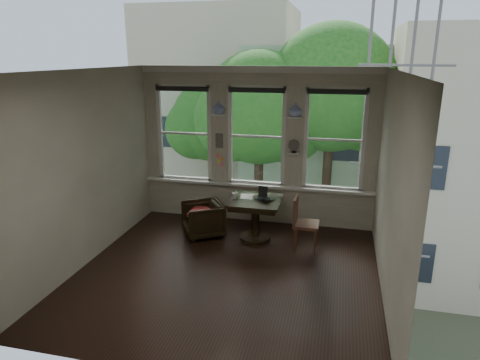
% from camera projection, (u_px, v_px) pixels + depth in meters
% --- Properties ---
extents(ground, '(4.50, 4.50, 0.00)m').
position_uv_depth(ground, '(227.00, 273.00, 6.52)').
color(ground, black).
rests_on(ground, ground).
extents(ceiling, '(4.50, 4.50, 0.00)m').
position_uv_depth(ceiling, '(225.00, 70.00, 5.68)').
color(ceiling, silver).
rests_on(ceiling, ground).
extents(wall_back, '(4.50, 0.00, 4.50)m').
position_uv_depth(wall_back, '(257.00, 147.00, 8.20)').
color(wall_back, beige).
rests_on(wall_back, ground).
extents(wall_front, '(4.50, 0.00, 4.50)m').
position_uv_depth(wall_front, '(164.00, 244.00, 4.00)').
color(wall_front, beige).
rests_on(wall_front, ground).
extents(wall_left, '(0.00, 4.50, 4.50)m').
position_uv_depth(wall_left, '(86.00, 169.00, 6.60)').
color(wall_left, beige).
rests_on(wall_left, ground).
extents(wall_right, '(0.00, 4.50, 4.50)m').
position_uv_depth(wall_right, '(392.00, 189.00, 5.60)').
color(wall_right, beige).
rests_on(wall_right, ground).
extents(window_left, '(1.10, 0.12, 1.90)m').
position_uv_depth(window_left, '(185.00, 133.00, 8.47)').
color(window_left, white).
rests_on(window_left, ground).
extents(window_center, '(1.10, 0.12, 1.90)m').
position_uv_depth(window_center, '(257.00, 136.00, 8.14)').
color(window_center, white).
rests_on(window_center, ground).
extents(window_right, '(1.10, 0.12, 1.90)m').
position_uv_depth(window_right, '(335.00, 140.00, 7.82)').
color(window_right, white).
rests_on(window_right, ground).
extents(shelf_left, '(0.26, 0.16, 0.03)m').
position_uv_depth(shelf_left, '(219.00, 115.00, 8.10)').
color(shelf_left, white).
rests_on(shelf_left, ground).
extents(shelf_right, '(0.26, 0.16, 0.03)m').
position_uv_depth(shelf_right, '(295.00, 117.00, 7.78)').
color(shelf_right, white).
rests_on(shelf_right, ground).
extents(intercom, '(0.14, 0.06, 0.28)m').
position_uv_depth(intercom, '(219.00, 140.00, 8.27)').
color(intercom, '#59544F').
rests_on(intercom, ground).
extents(sticky_notes, '(0.16, 0.01, 0.24)m').
position_uv_depth(sticky_notes, '(220.00, 158.00, 8.37)').
color(sticky_notes, pink).
rests_on(sticky_notes, ground).
extents(desk_fan, '(0.20, 0.20, 0.24)m').
position_uv_depth(desk_fan, '(294.00, 148.00, 7.92)').
color(desk_fan, '#59544F').
rests_on(desk_fan, ground).
extents(vase_left, '(0.24, 0.24, 0.25)m').
position_uv_depth(vase_left, '(219.00, 107.00, 8.06)').
color(vase_left, white).
rests_on(vase_left, shelf_left).
extents(vase_right, '(0.24, 0.24, 0.25)m').
position_uv_depth(vase_right, '(295.00, 110.00, 7.74)').
color(vase_right, white).
rests_on(vase_right, shelf_right).
extents(table, '(0.90, 0.90, 0.75)m').
position_uv_depth(table, '(255.00, 219.00, 7.62)').
color(table, black).
rests_on(table, ground).
extents(armchair_left, '(0.95, 0.94, 0.63)m').
position_uv_depth(armchair_left, '(203.00, 219.00, 7.79)').
color(armchair_left, black).
rests_on(armchair_left, ground).
extents(cushion_red, '(0.45, 0.45, 0.06)m').
position_uv_depth(cushion_red, '(203.00, 212.00, 7.75)').
color(cushion_red, maroon).
rests_on(cushion_red, armchair_left).
extents(side_chair_right, '(0.43, 0.43, 0.92)m').
position_uv_depth(side_chair_right, '(306.00, 224.00, 7.19)').
color(side_chair_right, '#4E2B1C').
rests_on(side_chair_right, ground).
extents(laptop, '(0.39, 0.29, 0.03)m').
position_uv_depth(laptop, '(264.00, 200.00, 7.46)').
color(laptop, black).
rests_on(laptop, table).
extents(mug, '(0.12, 0.12, 0.10)m').
position_uv_depth(mug, '(235.00, 196.00, 7.56)').
color(mug, white).
rests_on(mug, table).
extents(drinking_glass, '(0.12, 0.12, 0.09)m').
position_uv_depth(drinking_glass, '(267.00, 200.00, 7.34)').
color(drinking_glass, white).
rests_on(drinking_glass, table).
extents(tablet, '(0.16, 0.08, 0.22)m').
position_uv_depth(tablet, '(263.00, 192.00, 7.56)').
color(tablet, black).
rests_on(tablet, table).
extents(papers, '(0.25, 0.32, 0.00)m').
position_uv_depth(papers, '(247.00, 197.00, 7.66)').
color(papers, silver).
rests_on(papers, table).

